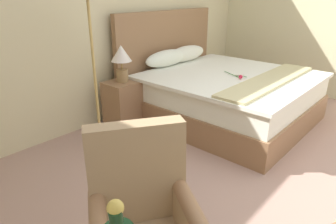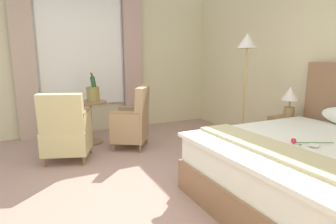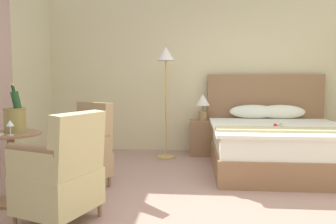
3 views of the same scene
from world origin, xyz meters
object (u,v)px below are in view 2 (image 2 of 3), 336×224
wine_glass_near_edge (81,96)px  snack_plate (79,101)px  side_table_round (90,120)px  armchair_facing_bed (66,131)px  nightstand (287,138)px  bedside_lamp (290,97)px  armchair_by_window (133,122)px  champagne_bucket (93,92)px  wine_glass_near_bucket (82,95)px  bed (327,170)px  floor_lamp_brass (246,56)px

wine_glass_near_edge → snack_plate: wine_glass_near_edge is taller
side_table_round → armchair_facing_bed: size_ratio=0.73×
nightstand → bedside_lamp: bearing=180.0°
wine_glass_near_edge → armchair_by_window: (0.48, 0.70, -0.40)m
snack_plate → armchair_facing_bed: 0.88m
nightstand → champagne_bucket: champagne_bucket is taller
wine_glass_near_edge → armchair_by_window: 0.94m
nightstand → side_table_round: size_ratio=0.83×
wine_glass_near_bucket → armchair_by_window: (0.70, 0.66, -0.39)m
side_table_round → bed: bearing=28.8°
bed → nightstand: (-1.07, 0.74, -0.06)m
side_table_round → champagne_bucket: (0.01, 0.07, 0.46)m
bed → armchair_by_window: bearing=-156.3°
nightstand → bedside_lamp: 0.59m
champagne_bucket → armchair_facing_bed: (0.69, -0.52, -0.44)m
champagne_bucket → armchair_facing_bed: bearing=-36.6°
champagne_bucket → armchair_facing_bed: size_ratio=0.51×
bed → bedside_lamp: bearing=145.1°
champagne_bucket → snack_plate: champagne_bucket is taller
champagne_bucket → wine_glass_near_bucket: (-0.17, -0.15, -0.05)m
snack_plate → bedside_lamp: bearing=51.6°
bedside_lamp → wine_glass_near_bucket: 3.27m
floor_lamp_brass → wine_glass_near_edge: floor_lamp_brass is taller
bed → floor_lamp_brass: 2.04m
wine_glass_near_bucket → armchair_by_window: bearing=43.0°
bed → snack_plate: size_ratio=14.03×
nightstand → armchair_facing_bed: (-1.26, -2.85, 0.13)m
bed → bedside_lamp: bed is taller
armchair_by_window → wine_glass_near_edge: bearing=-124.1°
bedside_lamp → floor_lamp_brass: 0.87m
armchair_facing_bed → floor_lamp_brass: bearing=75.4°
floor_lamp_brass → armchair_facing_bed: floor_lamp_brass is taller
snack_plate → armchair_by_window: armchair_by_window is taller
wine_glass_near_edge → armchair_by_window: bearing=55.9°
champagne_bucket → wine_glass_near_edge: size_ratio=3.43×
bedside_lamp → champagne_bucket: (-1.95, -2.34, -0.01)m
wine_glass_near_bucket → armchair_facing_bed: size_ratio=0.15×
side_table_round → nightstand: bearing=50.8°
armchair_by_window → nightstand: bearing=52.3°
side_table_round → wine_glass_near_edge: wine_glass_near_edge is taller
wine_glass_near_edge → floor_lamp_brass: bearing=59.9°
nightstand → armchair_by_window: size_ratio=0.60×
champagne_bucket → bed: bearing=27.8°
wine_glass_near_edge → bedside_lamp: bearing=53.3°
side_table_round → armchair_by_window: armchair_by_window is taller
nightstand → wine_glass_near_edge: size_ratio=4.03×
nightstand → armchair_facing_bed: bearing=-113.8°
bed → bedside_lamp: 1.40m
armchair_facing_bed → bed: bearing=42.2°
floor_lamp_brass → wine_glass_near_bucket: size_ratio=12.56×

